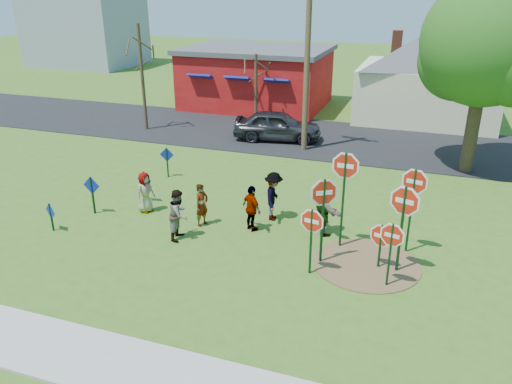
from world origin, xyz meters
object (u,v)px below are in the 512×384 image
utility_pole (307,56)px  person_a (145,192)px  stop_sign_d (414,190)px  stop_sign_c (404,210)px  stop_sign_a (312,227)px  suv (278,125)px  person_b (202,205)px  leafy_tree (489,49)px  stop_sign_b (345,176)px

utility_pole → person_a: bearing=-112.2°
stop_sign_d → person_a: size_ratio=1.90×
stop_sign_d → stop_sign_c: bearing=-85.0°
stop_sign_a → suv: bearing=120.6°
person_a → suv: bearing=6.6°
person_b → suv: bearing=21.9°
person_b → stop_sign_c: bearing=-78.4°
utility_pole → person_b: bearing=-97.7°
person_b → leafy_tree: bearing=-26.5°
person_a → person_b: (2.43, -0.35, -0.00)m
person_a → utility_pole: bearing=-4.8°
stop_sign_d → stop_sign_a: bearing=-125.9°
stop_sign_a → suv: size_ratio=0.47×
stop_sign_c → leafy_tree: leafy_tree is taller
person_a → leafy_tree: leafy_tree is taller
person_b → person_a: bearing=101.2°
stop_sign_b → person_b: 5.08m
stop_sign_a → person_a: stop_sign_a is taller
person_a → stop_sign_b: bearing=-75.1°
stop_sign_b → stop_sign_c: (1.84, -0.94, -0.45)m
leafy_tree → stop_sign_c: bearing=-103.7°
person_b → stop_sign_a: bearing=-94.1°
stop_sign_c → stop_sign_b: bearing=170.4°
utility_pole → suv: bearing=146.2°
stop_sign_a → leafy_tree: (4.74, 10.60, 3.84)m
stop_sign_d → leafy_tree: size_ratio=0.35×
stop_sign_b → utility_pole: bearing=113.7°
leafy_tree → stop_sign_b: bearing=-115.7°
stop_sign_a → person_a: size_ratio=1.42×
stop_sign_a → person_b: size_ratio=1.42×
stop_sign_a → leafy_tree: leafy_tree is taller
stop_sign_c → person_b: size_ratio=1.86×
stop_sign_a → stop_sign_b: bearing=83.7°
suv → person_b: bearing=173.2°
stop_sign_d → person_a: 9.35m
stop_sign_c → stop_sign_d: (0.19, 1.27, 0.14)m
person_a → utility_pole: size_ratio=0.17×
person_a → suv: suv is taller
stop_sign_c → stop_sign_d: bearing=99.2°
stop_sign_c → utility_pole: utility_pole is taller
stop_sign_d → person_b: 6.97m
stop_sign_c → suv: bearing=139.4°
stop_sign_b → leafy_tree: 10.10m
stop_sign_a → utility_pole: utility_pole is taller
stop_sign_d → leafy_tree: 9.24m
suv → stop_sign_d: bearing=-153.9°
stop_sign_b → person_a: size_ratio=2.17×
stop_sign_b → person_b: size_ratio=2.17×
person_b → suv: 10.60m
stop_sign_b → stop_sign_d: 2.07m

